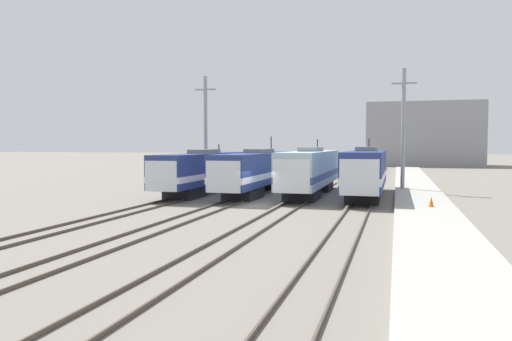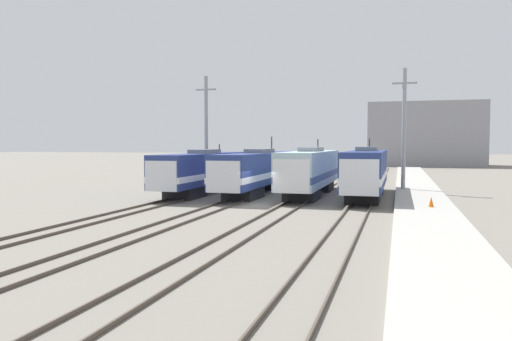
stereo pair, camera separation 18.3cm
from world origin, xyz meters
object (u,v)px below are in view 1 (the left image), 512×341
at_px(locomotive_far_left, 202,171).
at_px(traffic_cone, 431,202).
at_px(locomotive_center_right, 310,171).
at_px(locomotive_center_left, 258,171).
at_px(catenary_tower_right, 403,129).
at_px(locomotive_far_right, 366,172).
at_px(catenary_tower_left, 206,130).

height_order(locomotive_far_left, traffic_cone, locomotive_far_left).
bearing_deg(locomotive_far_left, locomotive_center_right, 5.34).
bearing_deg(locomotive_center_left, catenary_tower_right, 22.16).
distance_m(locomotive_far_right, traffic_cone, 8.69).
xyz_separation_m(locomotive_far_left, locomotive_center_left, (4.81, 1.52, 0.02)).
xyz_separation_m(locomotive_far_right, traffic_cone, (4.72, -7.12, -1.57)).
height_order(locomotive_center_right, locomotive_far_right, locomotive_far_right).
bearing_deg(catenary_tower_left, catenary_tower_right, 0.00).
relative_size(locomotive_far_left, catenary_tower_right, 1.53).
bearing_deg(locomotive_far_right, catenary_tower_right, 64.49).
distance_m(locomotive_far_left, traffic_cone, 20.35).
xyz_separation_m(locomotive_far_left, traffic_cone, (19.15, -6.75, -1.44)).
distance_m(locomotive_far_left, locomotive_far_right, 14.43).
bearing_deg(locomotive_far_right, locomotive_center_left, 173.20).
xyz_separation_m(locomotive_center_right, locomotive_far_right, (4.81, -0.53, 0.03)).
xyz_separation_m(catenary_tower_left, traffic_cone, (21.46, -13.41, -5.27)).
bearing_deg(catenary_tower_right, locomotive_far_right, -115.51).
distance_m(locomotive_far_left, catenary_tower_right, 19.04).
relative_size(locomotive_far_left, catenary_tower_left, 1.53).
height_order(locomotive_far_left, locomotive_center_right, locomotive_center_right).
bearing_deg(locomotive_far_left, catenary_tower_left, 109.13).
height_order(locomotive_far_left, catenary_tower_left, catenary_tower_left).
bearing_deg(traffic_cone, catenary_tower_left, 148.00).
bearing_deg(locomotive_center_right, traffic_cone, -38.76).
bearing_deg(locomotive_far_left, locomotive_far_right, 1.48).
relative_size(locomotive_center_left, locomotive_center_right, 1.18).
distance_m(locomotive_center_left, catenary_tower_left, 9.57).
bearing_deg(catenary_tower_left, locomotive_center_right, -25.77).
distance_m(locomotive_center_left, traffic_cone, 16.62).
height_order(locomotive_far_left, locomotive_far_right, locomotive_far_right).
height_order(locomotive_center_left, traffic_cone, locomotive_center_left).
height_order(locomotive_center_left, catenary_tower_right, catenary_tower_right).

